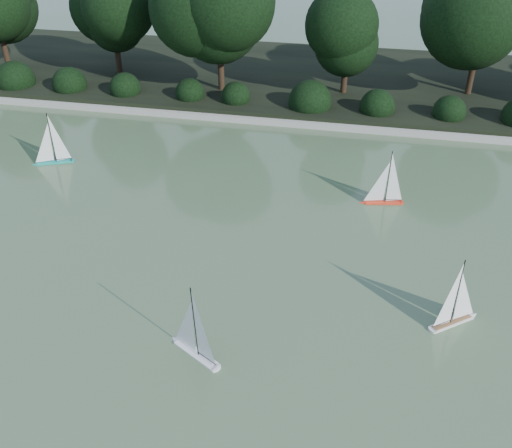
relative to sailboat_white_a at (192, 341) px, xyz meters
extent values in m
plane|color=#385231|center=(0.48, 0.63, -0.24)|extent=(80.00, 80.00, 0.00)
cube|color=gray|center=(0.48, 9.63, -0.15)|extent=(40.00, 0.35, 0.18)
cube|color=black|center=(0.48, 13.63, -0.09)|extent=(40.00, 8.00, 0.30)
cylinder|color=black|center=(-10.52, 11.83, 0.52)|extent=(0.20, 0.20, 1.51)
cylinder|color=black|center=(-6.52, 12.43, 0.44)|extent=(0.20, 0.20, 1.37)
sphere|color=black|center=(-6.52, 12.43, 2.14)|extent=(2.24, 2.24, 2.24)
cylinder|color=black|center=(-2.52, 11.53, 0.59)|extent=(0.20, 0.20, 1.66)
sphere|color=black|center=(-2.52, 11.53, 2.61)|extent=(2.66, 2.66, 2.66)
cylinder|color=black|center=(1.48, 12.03, 0.39)|extent=(0.20, 0.20, 1.26)
sphere|color=black|center=(1.48, 12.03, 1.96)|extent=(2.10, 2.10, 2.10)
cylinder|color=black|center=(5.48, 12.73, 0.62)|extent=(0.20, 0.20, 1.73)
sphere|color=black|center=(5.48, 12.73, 2.75)|extent=(2.80, 2.80, 2.80)
sphere|color=black|center=(-9.52, 10.53, 0.21)|extent=(1.10, 1.10, 1.10)
sphere|color=black|center=(-7.52, 10.53, 0.21)|extent=(1.10, 1.10, 1.10)
sphere|color=black|center=(-5.52, 10.53, 0.21)|extent=(1.10, 1.10, 1.10)
sphere|color=black|center=(-3.52, 10.53, 0.21)|extent=(1.10, 1.10, 1.10)
sphere|color=black|center=(-1.52, 10.53, 0.21)|extent=(1.10, 1.10, 1.10)
sphere|color=black|center=(0.48, 10.53, 0.21)|extent=(1.10, 1.10, 1.10)
sphere|color=black|center=(2.48, 10.53, 0.21)|extent=(1.10, 1.10, 1.10)
sphere|color=black|center=(4.48, 10.53, 0.21)|extent=(1.10, 1.10, 1.10)
sphere|color=black|center=(6.48, 10.53, 0.21)|extent=(1.10, 1.10, 1.10)
cube|color=white|center=(0.07, -0.04, -0.20)|extent=(0.87, 0.62, 0.09)
cone|color=white|center=(-0.38, 0.22, -0.20)|extent=(0.25, 0.25, 0.18)
cylinder|color=white|center=(0.46, -0.27, -0.20)|extent=(0.15, 0.15, 0.09)
cylinder|color=black|center=(0.11, -0.07, 0.55)|extent=(0.02, 0.02, 1.40)
cylinder|color=black|center=(0.28, -0.17, -0.10)|extent=(0.36, 0.22, 0.01)
cube|color=silver|center=(4.16, 1.56, -0.20)|extent=(0.78, 0.65, 0.09)
cone|color=silver|center=(4.55, 1.86, -0.20)|extent=(0.24, 0.24, 0.17)
cylinder|color=silver|center=(3.82, 1.30, -0.20)|extent=(0.14, 0.14, 0.09)
cube|color=olive|center=(4.16, 1.56, -0.15)|extent=(0.70, 0.58, 0.01)
cylinder|color=black|center=(4.13, 1.54, 0.50)|extent=(0.02, 0.02, 1.32)
cylinder|color=black|center=(3.98, 1.42, -0.10)|extent=(0.32, 0.25, 0.01)
cube|color=#F4361A|center=(2.93, 5.49, -0.20)|extent=(0.85, 0.32, 0.08)
cone|color=#F4361A|center=(2.45, 5.40, -0.20)|extent=(0.20, 0.20, 0.17)
cylinder|color=#F4361A|center=(3.34, 5.57, -0.20)|extent=(0.12, 0.12, 0.08)
cylinder|color=black|center=(2.97, 5.50, 0.49)|extent=(0.02, 0.02, 1.30)
cylinder|color=black|center=(3.15, 5.53, -0.11)|extent=(0.38, 0.08, 0.01)
cube|color=teal|center=(-5.59, 5.86, -0.20)|extent=(0.87, 0.51, 0.09)
cone|color=teal|center=(-6.05, 5.65, -0.20)|extent=(0.23, 0.23, 0.18)
cylinder|color=teal|center=(-5.19, 6.04, -0.20)|extent=(0.14, 0.14, 0.09)
cylinder|color=black|center=(-5.55, 5.88, 0.53)|extent=(0.02, 0.02, 1.36)
cylinder|color=black|center=(-5.37, 5.95, -0.10)|extent=(0.37, 0.18, 0.01)
camera|label=1|loc=(2.35, -6.32, 6.48)|focal=40.00mm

